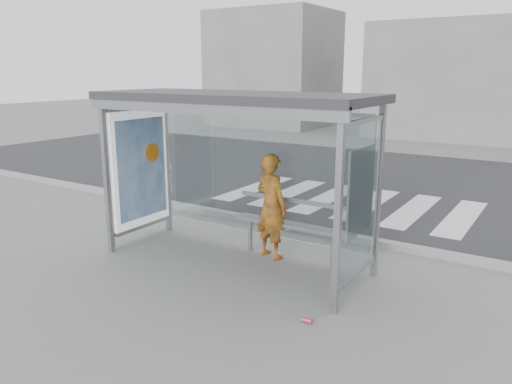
# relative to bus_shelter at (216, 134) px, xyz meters

# --- Properties ---
(ground) EXTENTS (80.00, 80.00, 0.00)m
(ground) POSITION_rel_bus_shelter_xyz_m (0.37, -0.06, -1.98)
(ground) COLOR slate
(ground) RESTS_ON ground
(road) EXTENTS (30.00, 10.00, 0.01)m
(road) POSITION_rel_bus_shelter_xyz_m (0.37, 6.94, -1.98)
(road) COLOR #242426
(road) RESTS_ON ground
(curb) EXTENTS (30.00, 0.18, 0.12)m
(curb) POSITION_rel_bus_shelter_xyz_m (0.37, 1.89, -1.92)
(curb) COLOR gray
(curb) RESTS_ON ground
(crosswalk) EXTENTS (5.55, 3.00, 0.00)m
(crosswalk) POSITION_rel_bus_shelter_xyz_m (0.37, 4.44, -1.98)
(crosswalk) COLOR silver
(crosswalk) RESTS_ON ground
(bus_shelter) EXTENTS (4.25, 1.65, 2.62)m
(bus_shelter) POSITION_rel_bus_shelter_xyz_m (0.00, 0.00, 0.00)
(bus_shelter) COLOR gray
(bus_shelter) RESTS_ON ground
(building_left) EXTENTS (6.00, 5.00, 6.00)m
(building_left) POSITION_rel_bus_shelter_xyz_m (-9.63, 17.94, 1.02)
(building_left) COLOR slate
(building_left) RESTS_ON ground
(building_center) EXTENTS (8.00, 5.00, 5.00)m
(building_center) POSITION_rel_bus_shelter_xyz_m (0.37, 17.94, 0.52)
(building_center) COLOR slate
(building_center) RESTS_ON ground
(person) EXTENTS (0.70, 0.55, 1.69)m
(person) POSITION_rel_bus_shelter_xyz_m (0.71, 0.48, -1.14)
(person) COLOR orange
(person) RESTS_ON ground
(bench) EXTENTS (1.91, 0.23, 0.99)m
(bench) POSITION_rel_bus_shelter_xyz_m (1.03, 0.52, -1.40)
(bench) COLOR slate
(bench) RESTS_ON ground
(soda_can) EXTENTS (0.12, 0.07, 0.06)m
(soda_can) POSITION_rel_bus_shelter_xyz_m (2.21, -1.17, -1.95)
(soda_can) COLOR #F24780
(soda_can) RESTS_ON ground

